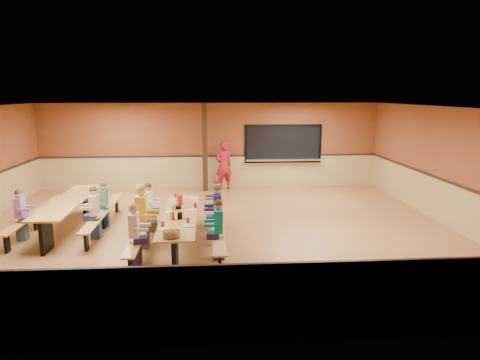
{
  "coord_description": "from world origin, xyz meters",
  "views": [
    {
      "loc": [
        -0.03,
        -10.18,
        3.33
      ],
      "look_at": [
        0.73,
        0.51,
        1.15
      ],
      "focal_mm": 32.0,
      "sensor_mm": 36.0,
      "label": 1
    }
  ],
  "objects": [
    {
      "name": "seated_adult_yellow",
      "position": [
        -1.53,
        -1.13,
        0.7
      ],
      "size": [
        0.46,
        0.38,
        1.4
      ],
      "primitive_type": null,
      "color": "yellow",
      "rests_on": "ground"
    },
    {
      "name": "cafeteria_table_main",
      "position": [
        -0.7,
        -1.08,
        0.53
      ],
      "size": [
        1.91,
        3.7,
        0.74
      ],
      "color": "tan",
      "rests_on": "ground"
    },
    {
      "name": "seated_child_teal_right",
      "position": [
        0.12,
        -1.89,
        0.61
      ],
      "size": [
        0.38,
        0.31,
        1.22
      ],
      "primitive_type": null,
      "color": "#0C8F81",
      "rests_on": "ground"
    },
    {
      "name": "cafeteria_table_second",
      "position": [
        -3.54,
        0.32,
        0.53
      ],
      "size": [
        1.91,
        3.7,
        0.74
      ],
      "color": "tan",
      "rests_on": "ground"
    },
    {
      "name": "condiment_ketchup",
      "position": [
        -0.82,
        -1.51,
        0.82
      ],
      "size": [
        0.06,
        0.06,
        0.17
      ],
      "primitive_type": "cylinder",
      "color": "#B2140F",
      "rests_on": "cafeteria_table_main"
    },
    {
      "name": "seated_child_white_left",
      "position": [
        -1.53,
        -2.07,
        0.61
      ],
      "size": [
        0.38,
        0.31,
        1.23
      ],
      "primitive_type": null,
      "color": "white",
      "rests_on": "ground"
    },
    {
      "name": "kitchen_pass_through",
      "position": [
        2.6,
        4.96,
        1.49
      ],
      "size": [
        2.78,
        0.28,
        1.38
      ],
      "color": "black",
      "rests_on": "ground"
    },
    {
      "name": "seated_child_navy_right",
      "position": [
        0.12,
        -0.69,
        0.63
      ],
      "size": [
        0.39,
        0.32,
        1.26
      ],
      "primitive_type": null,
      "color": "navy",
      "rests_on": "ground"
    },
    {
      "name": "standing_woman",
      "position": [
        0.44,
        4.55,
        0.85
      ],
      "size": [
        0.73,
        0.62,
        1.7
      ],
      "primitive_type": "imported",
      "rotation": [
        0.0,
        0.0,
        3.55
      ],
      "color": "red",
      "rests_on": "ground"
    },
    {
      "name": "seated_child_purple_sec",
      "position": [
        -4.36,
        -0.46,
        0.59
      ],
      "size": [
        0.36,
        0.29,
        1.18
      ],
      "primitive_type": null,
      "color": "#8E619C",
      "rests_on": "ground"
    },
    {
      "name": "chip_bowl",
      "position": [
        -0.76,
        -2.65,
        0.81
      ],
      "size": [
        0.32,
        0.32,
        0.15
      ],
      "primitive_type": null,
      "color": "orange",
      "rests_on": "cafeteria_table_main"
    },
    {
      "name": "seated_child_char_right",
      "position": [
        0.12,
        0.3,
        0.6
      ],
      "size": [
        0.36,
        0.3,
        1.19
      ],
      "primitive_type": null,
      "color": "#494E54",
      "rests_on": "ground"
    },
    {
      "name": "place_settings",
      "position": [
        -0.7,
        -1.08,
        0.8
      ],
      "size": [
        0.65,
        3.3,
        0.11
      ],
      "primitive_type": null,
      "color": "beige",
      "rests_on": "cafeteria_table_main"
    },
    {
      "name": "condiment_mustard",
      "position": [
        -0.86,
        -1.55,
        0.82
      ],
      "size": [
        0.06,
        0.06,
        0.17
      ],
      "primitive_type": "cylinder",
      "color": "yellow",
      "rests_on": "cafeteria_table_main"
    },
    {
      "name": "table_paddle",
      "position": [
        -0.79,
        -0.65,
        0.88
      ],
      "size": [
        0.16,
        0.16,
        0.56
      ],
      "color": "black",
      "rests_on": "cafeteria_table_main"
    },
    {
      "name": "room_envelope",
      "position": [
        0.0,
        0.0,
        0.69
      ],
      "size": [
        12.04,
        10.04,
        3.02
      ],
      "color": "brown",
      "rests_on": "ground"
    },
    {
      "name": "ground",
      "position": [
        0.0,
        0.0,
        0.0
      ],
      "size": [
        12.0,
        12.0,
        0.0
      ],
      "primitive_type": "plane",
      "color": "brown",
      "rests_on": "ground"
    },
    {
      "name": "seated_child_grey_left",
      "position": [
        -1.53,
        -0.02,
        0.6
      ],
      "size": [
        0.36,
        0.29,
        1.19
      ],
      "primitive_type": null,
      "color": "white",
      "rests_on": "ground"
    },
    {
      "name": "seated_child_green_sec",
      "position": [
        -2.71,
        0.5,
        0.56
      ],
      "size": [
        0.32,
        0.26,
        1.11
      ],
      "primitive_type": null,
      "color": "#3B7E53",
      "rests_on": "ground"
    },
    {
      "name": "seated_child_tan_sec",
      "position": [
        -2.71,
        -0.43,
        0.61
      ],
      "size": [
        0.37,
        0.31,
        1.22
      ],
      "primitive_type": null,
      "color": "beige",
      "rests_on": "ground"
    },
    {
      "name": "punch_pitcher",
      "position": [
        -0.76,
        -0.3,
        0.85
      ],
      "size": [
        0.16,
        0.16,
        0.22
      ],
      "primitive_type": "cylinder",
      "color": "red",
      "rests_on": "cafeteria_table_main"
    },
    {
      "name": "napkin_dispenser",
      "position": [
        -0.68,
        -1.46,
        0.8
      ],
      "size": [
        0.1,
        0.14,
        0.13
      ],
      "primitive_type": "cube",
      "color": "black",
      "rests_on": "cafeteria_table_main"
    },
    {
      "name": "structural_post",
      "position": [
        -0.2,
        4.4,
        1.5
      ],
      "size": [
        0.18,
        0.18,
        3.0
      ],
      "primitive_type": "cube",
      "color": "black",
      "rests_on": "ground"
    }
  ]
}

